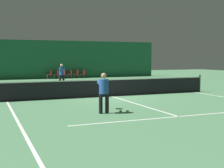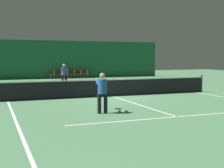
{
  "view_description": "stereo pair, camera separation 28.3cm",
  "coord_description": "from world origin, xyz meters",
  "px_view_note": "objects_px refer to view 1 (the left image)",
  "views": [
    {
      "loc": [
        -6.51,
        -15.82,
        2.15
      ],
      "look_at": [
        -0.91,
        -2.27,
        0.89
      ],
      "focal_mm": 50.0,
      "sensor_mm": 36.0,
      "label": 1
    },
    {
      "loc": [
        -6.24,
        -15.92,
        2.15
      ],
      "look_at": [
        -0.91,
        -2.27,
        0.89
      ],
      "focal_mm": 50.0,
      "sensor_mm": 36.0,
      "label": 2
    }
  ],
  "objects_px": {
    "player_far": "(62,73)",
    "courtside_chair_1": "(57,74)",
    "player_near": "(104,90)",
    "courtside_chair_3": "(70,74)",
    "courtside_chair_5": "(83,73)",
    "courtside_chair_4": "(76,73)",
    "courtside_chair_0": "(50,74)",
    "courtside_chair_2": "(63,74)",
    "tennis_net": "(112,87)"
  },
  "relations": [
    {
      "from": "tennis_net",
      "to": "courtside_chair_4",
      "type": "relative_size",
      "value": 14.29
    },
    {
      "from": "player_near",
      "to": "courtside_chair_5",
      "type": "relative_size",
      "value": 1.86
    },
    {
      "from": "courtside_chair_1",
      "to": "courtside_chair_4",
      "type": "bearing_deg",
      "value": 90.0
    },
    {
      "from": "courtside_chair_1",
      "to": "courtside_chair_0",
      "type": "bearing_deg",
      "value": -90.0
    },
    {
      "from": "courtside_chair_5",
      "to": "courtside_chair_2",
      "type": "bearing_deg",
      "value": -90.0
    },
    {
      "from": "courtside_chair_1",
      "to": "courtside_chair_4",
      "type": "xyz_separation_m",
      "value": [
        2.08,
        0.0,
        0.0
      ]
    },
    {
      "from": "tennis_net",
      "to": "courtside_chair_4",
      "type": "xyz_separation_m",
      "value": [
        2.37,
        15.34,
        -0.03
      ]
    },
    {
      "from": "courtside_chair_2",
      "to": "courtside_chair_4",
      "type": "relative_size",
      "value": 1.0
    },
    {
      "from": "courtside_chair_2",
      "to": "courtside_chair_5",
      "type": "bearing_deg",
      "value": 90.0
    },
    {
      "from": "courtside_chair_2",
      "to": "courtside_chair_4",
      "type": "bearing_deg",
      "value": 90.0
    },
    {
      "from": "courtside_chair_0",
      "to": "courtside_chair_3",
      "type": "height_order",
      "value": "same"
    },
    {
      "from": "player_near",
      "to": "courtside_chair_4",
      "type": "distance_m",
      "value": 20.6
    },
    {
      "from": "player_near",
      "to": "courtside_chair_5",
      "type": "bearing_deg",
      "value": -3.61
    },
    {
      "from": "courtside_chair_2",
      "to": "courtside_chair_3",
      "type": "relative_size",
      "value": 1.0
    },
    {
      "from": "courtside_chair_0",
      "to": "courtside_chair_3",
      "type": "distance_m",
      "value": 2.08
    },
    {
      "from": "player_far",
      "to": "courtside_chair_4",
      "type": "relative_size",
      "value": 1.98
    },
    {
      "from": "player_far",
      "to": "courtside_chair_3",
      "type": "height_order",
      "value": "player_far"
    },
    {
      "from": "courtside_chair_0",
      "to": "courtside_chair_2",
      "type": "xyz_separation_m",
      "value": [
        1.38,
        0.0,
        0.0
      ]
    },
    {
      "from": "tennis_net",
      "to": "courtside_chair_1",
      "type": "relative_size",
      "value": 14.29
    },
    {
      "from": "player_near",
      "to": "courtside_chair_4",
      "type": "relative_size",
      "value": 1.86
    },
    {
      "from": "courtside_chair_1",
      "to": "courtside_chair_3",
      "type": "relative_size",
      "value": 1.0
    },
    {
      "from": "player_far",
      "to": "player_near",
      "type": "bearing_deg",
      "value": 2.07
    },
    {
      "from": "player_far",
      "to": "courtside_chair_4",
      "type": "xyz_separation_m",
      "value": [
        3.44,
        8.05,
        -0.48
      ]
    },
    {
      "from": "courtside_chair_0",
      "to": "courtside_chair_1",
      "type": "xyz_separation_m",
      "value": [
        0.69,
        0.0,
        0.0
      ]
    },
    {
      "from": "player_near",
      "to": "courtside_chair_1",
      "type": "distance_m",
      "value": 20.23
    },
    {
      "from": "tennis_net",
      "to": "courtside_chair_5",
      "type": "distance_m",
      "value": 15.64
    },
    {
      "from": "courtside_chair_4",
      "to": "courtside_chair_0",
      "type": "bearing_deg",
      "value": -90.0
    },
    {
      "from": "player_far",
      "to": "courtside_chair_3",
      "type": "relative_size",
      "value": 1.98
    },
    {
      "from": "player_far",
      "to": "courtside_chair_1",
      "type": "bearing_deg",
      "value": 178.25
    },
    {
      "from": "player_near",
      "to": "courtside_chair_1",
      "type": "relative_size",
      "value": 1.86
    },
    {
      "from": "player_near",
      "to": "courtside_chair_2",
      "type": "height_order",
      "value": "player_near"
    },
    {
      "from": "courtside_chair_1",
      "to": "courtside_chair_2",
      "type": "bearing_deg",
      "value": 90.0
    },
    {
      "from": "courtside_chair_5",
      "to": "courtside_chair_4",
      "type": "bearing_deg",
      "value": -90.0
    },
    {
      "from": "courtside_chair_2",
      "to": "courtside_chair_5",
      "type": "distance_m",
      "value": 2.08
    },
    {
      "from": "tennis_net",
      "to": "player_near",
      "type": "distance_m",
      "value": 5.26
    },
    {
      "from": "player_near",
      "to": "player_far",
      "type": "relative_size",
      "value": 0.94
    },
    {
      "from": "courtside_chair_3",
      "to": "courtside_chair_4",
      "type": "height_order",
      "value": "same"
    },
    {
      "from": "player_near",
      "to": "player_far",
      "type": "distance_m",
      "value": 12.08
    },
    {
      "from": "tennis_net",
      "to": "player_far",
      "type": "height_order",
      "value": "player_far"
    },
    {
      "from": "courtside_chair_2",
      "to": "player_near",
      "type": "bearing_deg",
      "value": -9.24
    },
    {
      "from": "player_near",
      "to": "courtside_chair_0",
      "type": "bearing_deg",
      "value": 5.95
    },
    {
      "from": "player_near",
      "to": "courtside_chair_2",
      "type": "relative_size",
      "value": 1.86
    },
    {
      "from": "courtside_chair_0",
      "to": "courtside_chair_2",
      "type": "distance_m",
      "value": 1.38
    },
    {
      "from": "tennis_net",
      "to": "courtside_chair_3",
      "type": "relative_size",
      "value": 14.29
    },
    {
      "from": "player_far",
      "to": "courtside_chair_3",
      "type": "distance_m",
      "value": 8.51
    },
    {
      "from": "tennis_net",
      "to": "courtside_chair_4",
      "type": "height_order",
      "value": "tennis_net"
    },
    {
      "from": "courtside_chair_3",
      "to": "courtside_chair_4",
      "type": "relative_size",
      "value": 1.0
    },
    {
      "from": "tennis_net",
      "to": "courtside_chair_1",
      "type": "xyz_separation_m",
      "value": [
        0.3,
        15.34,
        -0.03
      ]
    },
    {
      "from": "player_near",
      "to": "courtside_chair_1",
      "type": "xyz_separation_m",
      "value": [
        2.57,
        20.06,
        -0.42
      ]
    },
    {
      "from": "courtside_chair_2",
      "to": "courtside_chair_5",
      "type": "height_order",
      "value": "same"
    }
  ]
}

